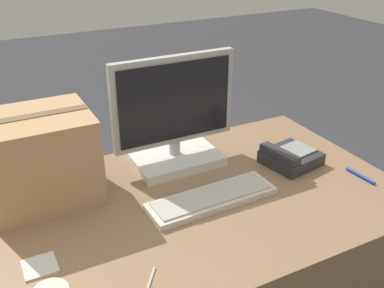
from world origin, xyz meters
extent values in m
cube|color=white|center=(0.22, 0.27, 0.76)|extent=(0.34, 0.26, 0.04)
cylinder|color=#B2B2B2|center=(0.22, 0.27, 0.80)|extent=(0.04, 0.04, 0.05)
cube|color=#B2B2B2|center=(0.22, 0.27, 1.00)|extent=(0.49, 0.03, 0.34)
cube|color=black|center=(0.22, 0.25, 1.00)|extent=(0.45, 0.01, 0.30)
cube|color=beige|center=(0.21, -0.04, 0.75)|extent=(0.46, 0.15, 0.02)
cube|color=#B7B2A8|center=(0.21, -0.04, 0.76)|extent=(0.42, 0.12, 0.01)
cube|color=#2D2D33|center=(0.62, 0.05, 0.76)|extent=(0.22, 0.21, 0.05)
cube|color=#2D2D33|center=(0.55, 0.03, 0.80)|extent=(0.07, 0.18, 0.03)
cube|color=gray|center=(0.66, 0.05, 0.79)|extent=(0.13, 0.13, 0.01)
cube|color=#B2B2B7|center=(-0.13, -0.31, 0.74)|extent=(0.08, 0.10, 0.00)
cube|color=tan|center=(-0.29, 0.25, 0.89)|extent=(0.36, 0.30, 0.30)
cube|color=brown|center=(-0.29, 0.25, 1.04)|extent=(0.35, 0.04, 0.00)
cylinder|color=#1933B2|center=(0.79, -0.16, 0.74)|extent=(0.02, 0.13, 0.01)
cube|color=silver|center=(-0.38, -0.11, 0.74)|extent=(0.09, 0.09, 0.01)
camera|label=1|loc=(-0.44, -1.16, 1.61)|focal=42.00mm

